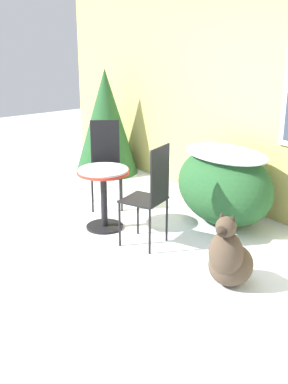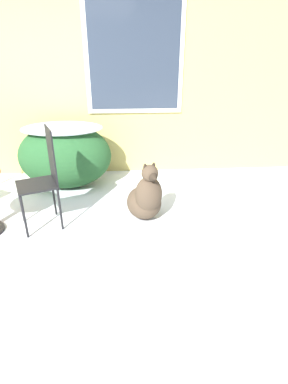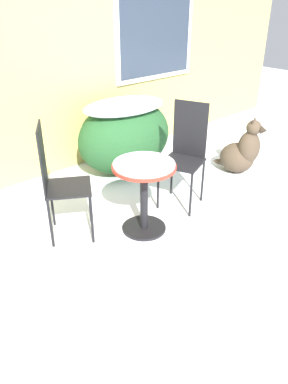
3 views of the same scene
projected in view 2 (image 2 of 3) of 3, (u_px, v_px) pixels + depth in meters
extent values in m
plane|color=silver|center=(23.00, 255.00, 2.89)|extent=(16.00, 16.00, 0.00)
cube|color=tan|center=(49.00, 60.00, 4.16)|extent=(8.00, 0.06, 3.33)
cube|color=silver|center=(134.00, 53.00, 4.16)|extent=(1.39, 0.04, 1.62)
cube|color=#2D3847|center=(134.00, 53.00, 4.15)|extent=(1.27, 0.01, 1.50)
ellipsoid|color=#235128|center=(65.00, 156.00, 4.17)|extent=(1.27, 0.85, 0.91)
ellipsoid|color=silver|center=(62.00, 128.00, 4.00)|extent=(1.08, 0.73, 0.12)
cube|color=black|center=(37.00, 185.00, 3.17)|extent=(0.52, 0.52, 0.02)
cube|color=black|center=(51.00, 155.00, 3.12)|extent=(0.15, 0.35, 0.58)
cylinder|color=black|center=(21.00, 202.00, 3.35)|extent=(0.02, 0.02, 0.49)
cylinder|color=black|center=(24.00, 217.00, 3.06)|extent=(0.02, 0.02, 0.49)
cylinder|color=black|center=(54.00, 196.00, 3.50)|extent=(0.02, 0.02, 0.49)
cylinder|color=black|center=(60.00, 210.00, 3.20)|extent=(0.02, 0.02, 0.49)
ellipsoid|color=#4C3D2D|center=(144.00, 203.00, 3.47)|extent=(0.52, 0.54, 0.38)
ellipsoid|color=#4C3D2D|center=(149.00, 194.00, 3.29)|extent=(0.38, 0.36, 0.41)
sphere|color=#4C3D2D|center=(150.00, 173.00, 3.16)|extent=(0.18, 0.18, 0.18)
cone|color=#2D241B|center=(155.00, 179.00, 3.06)|extent=(0.12, 0.10, 0.10)
ellipsoid|color=#2D241B|center=(145.00, 167.00, 3.12)|extent=(0.05, 0.04, 0.08)
ellipsoid|color=#2D241B|center=(154.00, 166.00, 3.16)|extent=(0.05, 0.04, 0.08)
ellipsoid|color=#4C3D2D|center=(138.00, 203.00, 3.68)|extent=(0.14, 0.22, 0.07)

